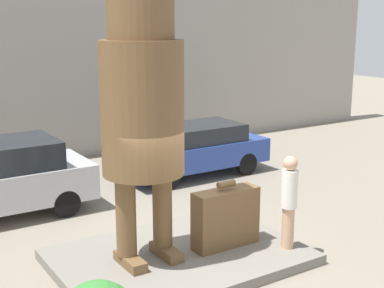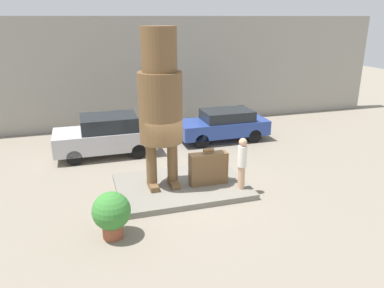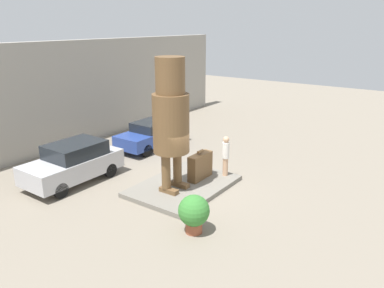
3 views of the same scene
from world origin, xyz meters
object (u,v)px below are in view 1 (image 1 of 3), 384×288
at_px(statue_figure, 142,89).
at_px(giant_suitcase, 226,218).
at_px(parked_car_blue, 195,148).
at_px(tourist, 289,198).

height_order(statue_figure, giant_suitcase, statue_figure).
distance_m(giant_suitcase, parked_car_blue, 5.38).
height_order(giant_suitcase, tourist, tourist).
bearing_deg(tourist, statue_figure, 157.58).
xyz_separation_m(tourist, parked_car_blue, (1.54, 5.48, -0.37)).
distance_m(tourist, parked_car_blue, 5.70).
relative_size(statue_figure, giant_suitcase, 3.98).
bearing_deg(giant_suitcase, parked_car_blue, 62.89).
distance_m(statue_figure, parked_car_blue, 6.45).
bearing_deg(statue_figure, giant_suitcase, -11.55).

